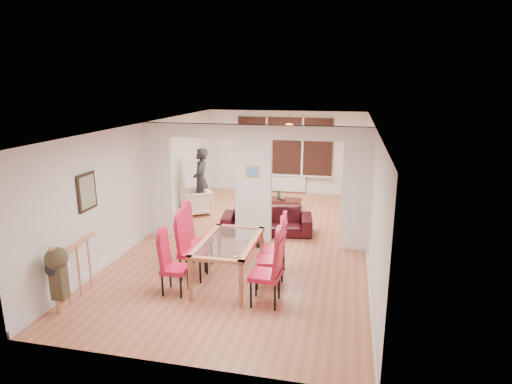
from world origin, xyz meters
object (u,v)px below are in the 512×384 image
(armchair, at_px, (196,202))
(dining_chair_la, at_px, (175,265))
(dining_table, at_px, (229,261))
(bowl, at_px, (282,199))
(television, at_px, (346,199))
(person, at_px, (201,180))
(sofa, at_px, (267,220))
(dining_chair_lb, at_px, (193,249))
(dining_chair_rb, at_px, (270,256))
(dining_chair_ra, at_px, (265,270))
(coffee_table, at_px, (281,203))
(dining_chair_lc, at_px, (198,239))
(dining_chair_rc, at_px, (273,246))
(bottle, at_px, (278,195))

(armchair, bearing_deg, dining_chair_la, -18.98)
(dining_chair_la, bearing_deg, dining_table, 32.08)
(bowl, bearing_deg, television, 14.97)
(armchair, height_order, person, person)
(sofa, bearing_deg, dining_chair_la, -113.57)
(dining_table, distance_m, dining_chair_lb, 0.69)
(dining_chair_rb, bearing_deg, dining_chair_ra, -99.06)
(armchair, bearing_deg, coffee_table, 81.66)
(dining_chair_lc, height_order, television, dining_chair_lc)
(television, bearing_deg, dining_chair_la, 130.68)
(person, height_order, television, person)
(dining_chair_rc, distance_m, bottle, 4.24)
(dining_chair_ra, bearing_deg, bottle, 100.63)
(television, bearing_deg, armchair, 86.35)
(dining_chair_rb, distance_m, sofa, 2.75)
(dining_table, height_order, coffee_table, dining_table)
(dining_chair_rc, distance_m, television, 4.83)
(sofa, bearing_deg, bottle, 84.39)
(armchair, relative_size, bottle, 2.71)
(dining_chair_rc, bearing_deg, bowl, 90.68)
(dining_chair_lc, bearing_deg, television, 58.47)
(dining_chair_ra, distance_m, bottle, 5.37)
(bowl, bearing_deg, dining_chair_rc, -83.22)
(dining_chair_rb, xyz_separation_m, bowl, (-0.53, 4.71, -0.28))
(dining_chair_lc, distance_m, sofa, 2.40)
(sofa, bearing_deg, coffee_table, 82.54)
(dining_chair_lb, xyz_separation_m, dining_chair_lc, (-0.07, 0.45, 0.01))
(dining_chair_rc, bearing_deg, coffee_table, 91.16)
(dining_table, relative_size, bowl, 8.47)
(bowl, bearing_deg, dining_chair_lc, -102.59)
(dining_chair_rb, xyz_separation_m, sofa, (-0.57, 2.68, -0.26))
(dining_chair_rb, height_order, sofa, dining_chair_rb)
(coffee_table, bearing_deg, dining_table, -91.95)
(bottle, bearing_deg, dining_chair_ra, -82.72)
(dining_chair_rb, bearing_deg, bottle, 85.03)
(dining_chair_ra, relative_size, armchair, 1.56)
(television, height_order, coffee_table, television)
(dining_chair_rb, height_order, bowl, dining_chair_rb)
(dining_chair_lc, bearing_deg, bottle, 77.20)
(bowl, bearing_deg, dining_chair_rb, -83.57)
(bottle, bearing_deg, sofa, -88.13)
(dining_chair_ra, distance_m, bowl, 5.36)
(dining_chair_rc, relative_size, television, 1.18)
(dining_chair_lb, xyz_separation_m, armchair, (-1.31, 3.70, -0.22))
(dining_chair_ra, height_order, armchair, dining_chair_ra)
(dining_chair_rc, xyz_separation_m, armchair, (-2.69, 3.20, -0.20))
(dining_table, relative_size, dining_chair_lc, 1.47)
(armchair, xyz_separation_m, bowl, (2.19, 0.98, -0.06))
(sofa, bearing_deg, television, 46.67)
(dining_table, bearing_deg, television, 69.25)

